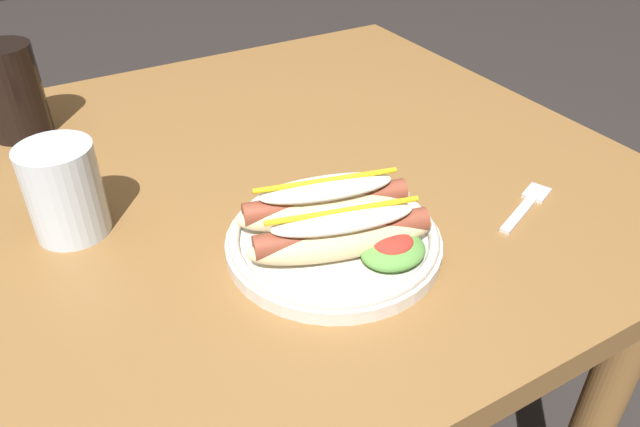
% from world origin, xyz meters
% --- Properties ---
extents(dining_table, '(1.10, 0.87, 0.74)m').
position_xyz_m(dining_table, '(0.00, 0.00, 0.63)').
color(dining_table, olive).
rests_on(dining_table, ground_plane).
extents(hot_dog_plate, '(0.24, 0.24, 0.08)m').
position_xyz_m(hot_dog_plate, '(0.07, -0.20, 0.77)').
color(hot_dog_plate, silver).
rests_on(hot_dog_plate, dining_table).
extents(fork, '(0.12, 0.06, 0.00)m').
position_xyz_m(fork, '(0.32, -0.24, 0.74)').
color(fork, silver).
rests_on(fork, dining_table).
extents(soda_cup, '(0.09, 0.09, 0.13)m').
position_xyz_m(soda_cup, '(-0.19, 0.28, 0.81)').
color(soda_cup, black).
rests_on(soda_cup, dining_table).
extents(water_cup, '(0.08, 0.08, 0.11)m').
position_xyz_m(water_cup, '(-0.18, -0.01, 0.79)').
color(water_cup, silver).
rests_on(water_cup, dining_table).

